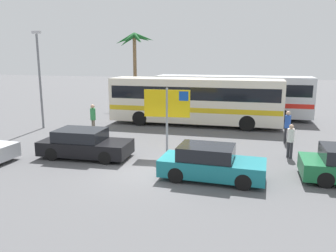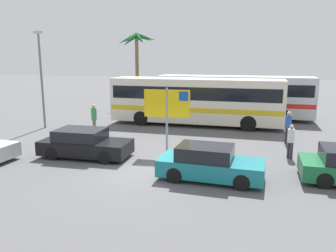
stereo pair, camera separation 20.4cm
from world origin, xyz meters
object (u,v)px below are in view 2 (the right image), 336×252
at_px(bus_rear_coach, 234,95).
at_px(car_black, 85,144).
at_px(pedestrian_by_bus, 288,125).
at_px(bus_front_coach, 196,99).
at_px(ferry_sign, 168,106).
at_px(pedestrian_near_sign, 291,139).
at_px(car_teal, 209,164).
at_px(pedestrian_crossing_lot, 94,116).

relative_size(bus_rear_coach, car_black, 2.72).
relative_size(bus_rear_coach, pedestrian_by_bus, 6.48).
bearing_deg(bus_front_coach, ferry_sign, -90.18).
relative_size(ferry_sign, car_black, 0.76).
xyz_separation_m(bus_front_coach, pedestrian_near_sign, (5.64, -6.52, -0.85)).
bearing_deg(car_black, bus_rear_coach, 62.40).
relative_size(car_teal, pedestrian_near_sign, 2.53).
distance_m(bus_rear_coach, pedestrian_crossing_lot, 10.96).
xyz_separation_m(bus_front_coach, car_black, (-3.64, -8.77, -1.15)).
bearing_deg(bus_front_coach, bus_rear_coach, 56.78).
height_order(bus_front_coach, car_teal, bus_front_coach).
xyz_separation_m(car_teal, pedestrian_by_bus, (3.29, 6.46, 0.42)).
bearing_deg(ferry_sign, pedestrian_by_bus, 26.29).
bearing_deg(car_black, bus_front_coach, 65.64).
bearing_deg(bus_front_coach, car_teal, -76.56).
distance_m(bus_front_coach, pedestrian_by_bus, 6.89).
distance_m(car_teal, pedestrian_by_bus, 7.26).
height_order(car_black, pedestrian_near_sign, pedestrian_near_sign).
height_order(bus_front_coach, ferry_sign, ferry_sign).
distance_m(car_black, pedestrian_crossing_lot, 4.83).
xyz_separation_m(car_black, pedestrian_crossing_lot, (-1.79, 4.47, 0.45)).
height_order(bus_rear_coach, car_black, bus_rear_coach).
relative_size(bus_front_coach, ferry_sign, 3.59).
bearing_deg(pedestrian_crossing_lot, car_black, 61.49).
height_order(ferry_sign, car_black, ferry_sign).
height_order(car_teal, pedestrian_by_bus, pedestrian_by_bus).
xyz_separation_m(pedestrian_crossing_lot, pedestrian_by_bus, (11.16, 0.56, -0.03)).
distance_m(ferry_sign, car_black, 4.29).
relative_size(ferry_sign, pedestrian_crossing_lot, 1.76).
height_order(car_black, pedestrian_by_bus, pedestrian_by_bus).
distance_m(bus_rear_coach, pedestrian_near_sign, 10.57).
bearing_deg(car_black, pedestrian_near_sign, 11.83).
distance_m(bus_front_coach, bus_rear_coach, 4.14).
xyz_separation_m(bus_front_coach, bus_rear_coach, (2.27, 3.46, 0.00)).
bearing_deg(pedestrian_by_bus, bus_front_coach, -84.34).
bearing_deg(pedestrian_crossing_lot, car_teal, 92.77).
bearing_deg(pedestrian_by_bus, pedestrian_near_sign, 37.05).
distance_m(pedestrian_near_sign, pedestrian_by_bus, 2.78).
relative_size(bus_front_coach, pedestrian_crossing_lot, 6.33).
bearing_deg(bus_rear_coach, car_black, -115.76).
bearing_deg(ferry_sign, car_black, -161.06).
bearing_deg(car_teal, pedestrian_crossing_lot, 145.41).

